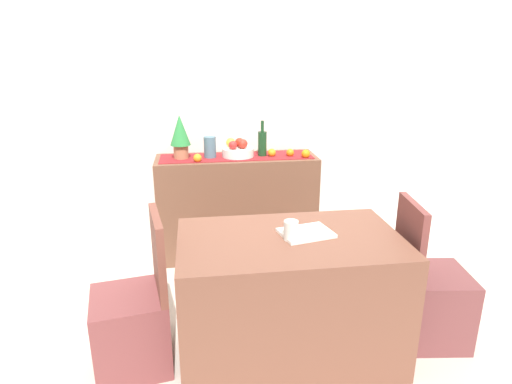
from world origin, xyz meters
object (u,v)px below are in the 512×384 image
object	(u,v)px
fruit_bowl	(238,152)
open_book	(306,233)
sideboard_console	(237,206)
coffee_cup	(291,230)
wine_bottle	(262,143)
chair_near_window	(134,324)
dining_table	(289,296)
ceramic_vase	(210,147)
potted_plant	(180,134)
chair_by_corner	(429,300)

from	to	relation	value
fruit_bowl	open_book	distance (m)	1.36
sideboard_console	coffee_cup	size ratio (longest dim) A/B	12.33
wine_bottle	chair_near_window	world-z (taller)	wine_bottle
dining_table	chair_near_window	size ratio (longest dim) A/B	1.37
open_book	chair_near_window	size ratio (longest dim) A/B	0.31
ceramic_vase	wine_bottle	bearing A→B (deg)	0.00
wine_bottle	dining_table	distance (m)	1.49
sideboard_console	open_book	xyz separation A→B (m)	(0.26, -1.33, 0.31)
sideboard_console	fruit_bowl	world-z (taller)	fruit_bowl
potted_plant	coffee_cup	xyz separation A→B (m)	(0.61, -1.38, -0.28)
dining_table	coffee_cup	xyz separation A→B (m)	(-0.00, -0.02, 0.42)
fruit_bowl	dining_table	world-z (taller)	fruit_bowl
sideboard_console	chair_by_corner	xyz separation A→B (m)	(1.04, -1.35, -0.17)
coffee_cup	potted_plant	bearing A→B (deg)	113.84
chair_near_window	chair_by_corner	distance (m)	1.76
sideboard_console	open_book	size ratio (longest dim) A/B	4.76
potted_plant	coffee_cup	world-z (taller)	potted_plant
wine_bottle	coffee_cup	world-z (taller)	wine_bottle
open_book	chair_by_corner	world-z (taller)	chair_by_corner
fruit_bowl	chair_by_corner	bearing A→B (deg)	-52.72
ceramic_vase	potted_plant	distance (m)	0.26
sideboard_console	coffee_cup	world-z (taller)	sideboard_console
wine_bottle	sideboard_console	bearing A→B (deg)	-180.00
sideboard_console	open_book	distance (m)	1.39
chair_near_window	open_book	bearing A→B (deg)	1.52
sideboard_console	open_book	world-z (taller)	sideboard_console
open_book	chair_near_window	xyz separation A→B (m)	(-0.98, -0.03, -0.48)
coffee_cup	ceramic_vase	bearing A→B (deg)	105.22
chair_near_window	fruit_bowl	bearing A→B (deg)	61.61
ceramic_vase	sideboard_console	bearing A→B (deg)	0.00
wine_bottle	ceramic_vase	size ratio (longest dim) A/B	1.68
open_book	chair_near_window	world-z (taller)	chair_near_window
sideboard_console	ceramic_vase	distance (m)	0.57
wine_bottle	open_book	world-z (taller)	wine_bottle
chair_by_corner	open_book	bearing A→B (deg)	178.05
potted_plant	wine_bottle	bearing A→B (deg)	0.00
ceramic_vase	open_book	bearing A→B (deg)	-70.32
fruit_bowl	ceramic_vase	size ratio (longest dim) A/B	1.48
open_book	coffee_cup	size ratio (longest dim) A/B	2.59
ceramic_vase	open_book	world-z (taller)	ceramic_vase
fruit_bowl	potted_plant	bearing A→B (deg)	-180.00
open_book	chair_near_window	distance (m)	1.09
sideboard_console	fruit_bowl	size ratio (longest dim) A/B	5.11
wine_bottle	potted_plant	size ratio (longest dim) A/B	0.83
fruit_bowl	chair_near_window	distance (m)	1.67
dining_table	coffee_cup	size ratio (longest dim) A/B	11.43
open_book	wine_bottle	bearing A→B (deg)	79.26
coffee_cup	fruit_bowl	bearing A→B (deg)	96.05
dining_table	chair_by_corner	size ratio (longest dim) A/B	1.37
open_book	chair_near_window	bearing A→B (deg)	168.95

